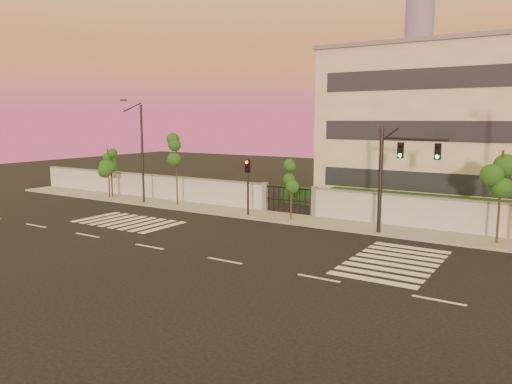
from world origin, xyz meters
TOP-DOWN VIEW (x-y plane):
  - ground at (0.00, 0.00)m, footprint 120.00×120.00m
  - sidewalk at (0.00, 10.50)m, footprint 60.00×3.00m
  - perimeter_wall at (0.10, 12.00)m, footprint 60.00×0.36m
  - hedge_row at (1.17, 14.74)m, footprint 41.00×4.25m
  - institutional_building at (9.00, 21.99)m, footprint 24.40×12.40m
  - distant_skyscraper at (-65.00, 280.00)m, footprint 16.00×16.00m
  - road_markings at (-1.58, 3.76)m, footprint 57.00×7.62m
  - street_tree_a at (-19.49, 10.42)m, footprint 1.55×1.24m
  - street_tree_b at (-19.43, 10.05)m, footprint 1.48×1.18m
  - street_tree_c at (-11.97, 10.28)m, footprint 1.45×1.16m
  - street_tree_d at (-1.70, 9.93)m, footprint 1.29×1.03m
  - street_tree_e at (10.78, 10.32)m, footprint 1.63×1.30m
  - traffic_signal_main at (5.28, 9.38)m, footprint 3.93×1.40m
  - traffic_signal_secondary at (-5.06, 9.76)m, footprint 0.32×0.33m
  - streetlight_west at (-15.21, 9.69)m, footprint 0.50×1.99m

SIDE VIEW (x-z plane):
  - ground at x=0.00m, z-range 0.00..0.00m
  - road_markings at x=-1.58m, z-range 0.00..0.02m
  - sidewalk at x=0.00m, z-range 0.00..0.15m
  - hedge_row at x=1.17m, z-range -0.08..1.72m
  - perimeter_wall at x=0.10m, z-range -0.03..2.17m
  - traffic_signal_secondary at x=-5.06m, z-range 0.56..4.69m
  - street_tree_d at x=-1.70m, z-range 0.96..5.05m
  - street_tree_a at x=-19.49m, z-range 0.99..5.16m
  - street_tree_b at x=-19.43m, z-range 1.01..5.28m
  - street_tree_e at x=10.78m, z-range 1.22..6.41m
  - traffic_signal_main at x=5.28m, z-range 0.84..7.17m
  - street_tree_c at x=-11.97m, z-range 1.31..6.91m
  - streetlight_west at x=-15.21m, z-range 0.33..8.63m
  - institutional_building at x=9.00m, z-range 0.03..12.28m
  - distant_skyscraper at x=-65.00m, z-range 2.98..120.98m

